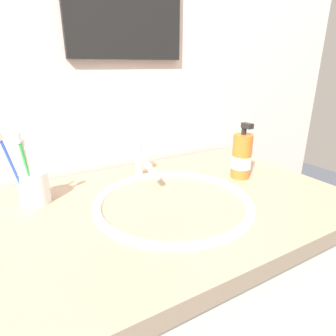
{
  "coord_description": "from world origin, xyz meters",
  "views": [
    {
      "loc": [
        -0.38,
        -0.61,
        1.23
      ],
      "look_at": [
        -0.03,
        0.01,
        0.97
      ],
      "focal_mm": 30.12,
      "sensor_mm": 36.0,
      "label": 1
    }
  ],
  "objects_px": {
    "soap_dispenser": "(242,157)",
    "toothbrush_white": "(28,169)",
    "toothbrush_blue": "(12,165)",
    "toothbrush_green": "(26,166)",
    "faucet": "(142,161)",
    "toothbrush_cup": "(34,188)"
  },
  "relations": [
    {
      "from": "faucet",
      "to": "toothbrush_blue",
      "type": "height_order",
      "value": "toothbrush_blue"
    },
    {
      "from": "toothbrush_blue",
      "to": "toothbrush_cup",
      "type": "bearing_deg",
      "value": 30.68
    },
    {
      "from": "faucet",
      "to": "soap_dispenser",
      "type": "xyz_separation_m",
      "value": [
        0.29,
        -0.15,
        0.01
      ]
    },
    {
      "from": "toothbrush_white",
      "to": "toothbrush_green",
      "type": "relative_size",
      "value": 0.9
    },
    {
      "from": "faucet",
      "to": "toothbrush_cup",
      "type": "xyz_separation_m",
      "value": [
        -0.32,
        -0.01,
        -0.02
      ]
    },
    {
      "from": "toothbrush_cup",
      "to": "toothbrush_blue",
      "type": "xyz_separation_m",
      "value": [
        -0.04,
        -0.02,
        0.08
      ]
    },
    {
      "from": "faucet",
      "to": "toothbrush_white",
      "type": "distance_m",
      "value": 0.34
    },
    {
      "from": "toothbrush_blue",
      "to": "toothbrush_green",
      "type": "distance_m",
      "value": 0.03
    },
    {
      "from": "toothbrush_cup",
      "to": "toothbrush_green",
      "type": "height_order",
      "value": "toothbrush_green"
    },
    {
      "from": "faucet",
      "to": "toothbrush_cup",
      "type": "distance_m",
      "value": 0.32
    },
    {
      "from": "soap_dispenser",
      "to": "toothbrush_white",
      "type": "bearing_deg",
      "value": 170.04
    },
    {
      "from": "toothbrush_white",
      "to": "faucet",
      "type": "bearing_deg",
      "value": 6.8
    },
    {
      "from": "faucet",
      "to": "soap_dispenser",
      "type": "distance_m",
      "value": 0.32
    },
    {
      "from": "toothbrush_white",
      "to": "toothbrush_green",
      "type": "bearing_deg",
      "value": -131.1
    },
    {
      "from": "toothbrush_white",
      "to": "toothbrush_green",
      "type": "height_order",
      "value": "toothbrush_green"
    },
    {
      "from": "toothbrush_blue",
      "to": "soap_dispenser",
      "type": "distance_m",
      "value": 0.66
    },
    {
      "from": "toothbrush_white",
      "to": "toothbrush_green",
      "type": "distance_m",
      "value": 0.01
    },
    {
      "from": "toothbrush_cup",
      "to": "soap_dispenser",
      "type": "height_order",
      "value": "soap_dispenser"
    },
    {
      "from": "toothbrush_green",
      "to": "soap_dispenser",
      "type": "relative_size",
      "value": 1.09
    },
    {
      "from": "toothbrush_cup",
      "to": "toothbrush_white",
      "type": "distance_m",
      "value": 0.07
    },
    {
      "from": "toothbrush_blue",
      "to": "faucet",
      "type": "bearing_deg",
      "value": 5.63
    },
    {
      "from": "faucet",
      "to": "toothbrush_white",
      "type": "height_order",
      "value": "toothbrush_white"
    }
  ]
}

